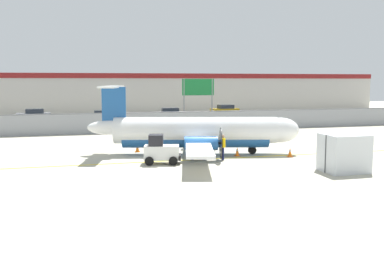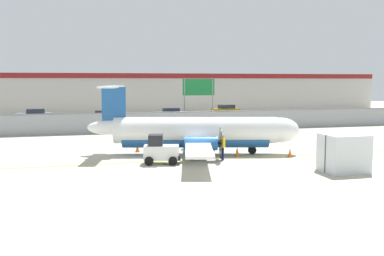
{
  "view_description": "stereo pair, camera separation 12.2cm",
  "coord_description": "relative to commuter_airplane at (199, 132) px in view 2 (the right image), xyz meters",
  "views": [
    {
      "loc": [
        -7.21,
        -25.33,
        5.28
      ],
      "look_at": [
        0.76,
        5.1,
        1.8
      ],
      "focal_mm": 40.0,
      "sensor_mm": 36.0,
      "label": 1
    },
    {
      "loc": [
        -7.09,
        -25.36,
        5.28
      ],
      "look_at": [
        0.76,
        5.1,
        1.8
      ],
      "focal_mm": 40.0,
      "sensor_mm": 36.0,
      "label": 2
    }
  ],
  "objects": [
    {
      "name": "parked_car_2",
      "position": [
        3.47,
        26.5,
        -0.71
      ],
      "size": [
        4.3,
        2.21,
        1.58
      ],
      "rotation": [
        0.0,
        0.0,
        -0.06
      ],
      "color": "gray",
      "rests_on": "parking_lot_strip"
    },
    {
      "name": "traffic_cone_far_right",
      "position": [
        -2.39,
        -1.3,
        -1.29
      ],
      "size": [
        0.36,
        0.36,
        0.64
      ],
      "color": "orange",
      "rests_on": "ground"
    },
    {
      "name": "background_building",
      "position": [
        -1.02,
        43.95,
        1.66
      ],
      "size": [
        91.0,
        8.1,
        6.5
      ],
      "color": "beige",
      "rests_on": "ground"
    },
    {
      "name": "ground_plane",
      "position": [
        -1.02,
        -2.04,
        -1.6
      ],
      "size": [
        140.0,
        140.0,
        0.01
      ],
      "color": "#B2AD99"
    },
    {
      "name": "baggage_tug",
      "position": [
        -3.34,
        -2.8,
        -0.75
      ],
      "size": [
        2.52,
        1.81,
        1.88
      ],
      "rotation": [
        0.0,
        0.0,
        -0.23
      ],
      "color": "silver",
      "rests_on": "ground"
    },
    {
      "name": "parked_car_3",
      "position": [
        12.87,
        31.64,
        -0.71
      ],
      "size": [
        4.36,
        2.37,
        1.58
      ],
      "rotation": [
        0.0,
        0.0,
        3.25
      ],
      "color": "#B28C19",
      "rests_on": "parking_lot_strip"
    },
    {
      "name": "perimeter_fence",
      "position": [
        -1.02,
        13.96,
        -0.49
      ],
      "size": [
        98.0,
        0.1,
        2.1
      ],
      "color": "gray",
      "rests_on": "ground"
    },
    {
      "name": "traffic_cone_near_left",
      "position": [
        5.85,
        -2.6,
        -1.29
      ],
      "size": [
        0.36,
        0.36,
        0.64
      ],
      "color": "orange",
      "rests_on": "ground"
    },
    {
      "name": "traffic_cone_near_right",
      "position": [
        -4.2,
        2.13,
        -1.29
      ],
      "size": [
        0.36,
        0.36,
        0.64
      ],
      "color": "orange",
      "rests_on": "ground"
    },
    {
      "name": "cargo_container",
      "position": [
        6.54,
        -7.88,
        -0.5
      ],
      "size": [
        2.44,
        2.01,
        2.2
      ],
      "rotation": [
        0.0,
        0.0,
        -0.0
      ],
      "color": "silver",
      "rests_on": "ground"
    },
    {
      "name": "parked_car_0",
      "position": [
        -14.09,
        28.99,
        -0.71
      ],
      "size": [
        4.35,
        2.33,
        1.58
      ],
      "rotation": [
        0.0,
        0.0,
        3.24
      ],
      "color": "slate",
      "rests_on": "parking_lot_strip"
    },
    {
      "name": "parking_lot_strip",
      "position": [
        -1.02,
        25.46,
        -1.54
      ],
      "size": [
        98.0,
        17.0,
        0.12
      ],
      "color": "#38383A",
      "rests_on": "ground"
    },
    {
      "name": "traffic_cone_far_left",
      "position": [
        2.39,
        -1.4,
        -1.29
      ],
      "size": [
        0.36,
        0.36,
        0.64
      ],
      "color": "orange",
      "rests_on": "ground"
    },
    {
      "name": "ground_crew_worker",
      "position": [
        0.94,
        -2.52,
        -0.65
      ],
      "size": [
        0.42,
        0.55,
        1.7
      ],
      "rotation": [
        0.0,
        0.0,
        2.86
      ],
      "color": "#191E4C",
      "rests_on": "ground"
    },
    {
      "name": "commuter_airplane",
      "position": [
        0.0,
        0.0,
        0.0
      ],
      "size": [
        15.12,
        15.92,
        4.92
      ],
      "rotation": [
        0.0,
        0.0,
        -0.24
      ],
      "color": "white",
      "rests_on": "ground"
    },
    {
      "name": "parked_car_1",
      "position": [
        -5.64,
        23.6,
        -0.71
      ],
      "size": [
        4.25,
        2.11,
        1.58
      ],
      "rotation": [
        0.0,
        0.0,
        3.11
      ],
      "color": "black",
      "rests_on": "parking_lot_strip"
    },
    {
      "name": "highway_sign",
      "position": [
        4.3,
        15.89,
        2.54
      ],
      "size": [
        3.6,
        0.14,
        5.5
      ],
      "color": "slate",
      "rests_on": "ground"
    }
  ]
}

